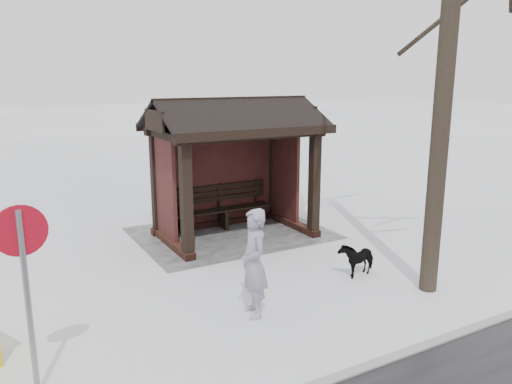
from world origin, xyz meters
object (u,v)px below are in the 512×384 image
(bus_shelter, at_px, (231,140))
(road_sign, at_px, (23,260))
(dog, at_px, (357,258))
(pedestrian, at_px, (254,263))

(bus_shelter, height_order, road_sign, bus_shelter)
(dog, bearing_deg, pedestrian, -89.58)
(pedestrian, distance_m, road_sign, 3.20)
(pedestrian, bearing_deg, bus_shelter, 167.78)
(pedestrian, xyz_separation_m, road_sign, (3.07, 0.47, 0.78))
(pedestrian, height_order, dog, pedestrian)
(dog, relative_size, road_sign, 0.33)
(pedestrian, relative_size, dog, 2.25)
(pedestrian, relative_size, road_sign, 0.75)
(dog, bearing_deg, bus_shelter, -175.54)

